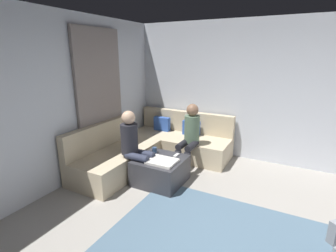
# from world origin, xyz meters

# --- Properties ---
(wall_back) EXTENTS (6.00, 0.12, 2.70)m
(wall_back) POSITION_xyz_m (0.00, 2.94, 1.35)
(wall_back) COLOR silver
(wall_back) RESTS_ON ground_plane
(wall_left) EXTENTS (0.12, 6.00, 2.70)m
(wall_left) POSITION_xyz_m (-2.94, 0.00, 1.35)
(wall_left) COLOR silver
(wall_left) RESTS_ON ground_plane
(curtain_panel) EXTENTS (0.06, 1.10, 2.50)m
(curtain_panel) POSITION_xyz_m (-2.84, 1.30, 1.25)
(curtain_panel) COLOR gray
(curtain_panel) RESTS_ON ground_plane
(sectional_couch) EXTENTS (2.10, 2.55, 0.87)m
(sectional_couch) POSITION_xyz_m (-2.08, 1.88, 0.28)
(sectional_couch) COLOR #C6B593
(sectional_couch) RESTS_ON ground_plane
(ottoman) EXTENTS (0.76, 0.76, 0.42)m
(ottoman) POSITION_xyz_m (-1.54, 1.19, 0.21)
(ottoman) COLOR #333338
(ottoman) RESTS_ON ground_plane
(folded_blanket) EXTENTS (0.44, 0.36, 0.04)m
(folded_blanket) POSITION_xyz_m (-1.44, 1.07, 0.44)
(folded_blanket) COLOR white
(folded_blanket) RESTS_ON ottoman
(coffee_mug) EXTENTS (0.08, 0.08, 0.10)m
(coffee_mug) POSITION_xyz_m (-1.76, 1.37, 0.47)
(coffee_mug) COLOR #334C72
(coffee_mug) RESTS_ON ottoman
(game_remote) EXTENTS (0.05, 0.15, 0.02)m
(game_remote) POSITION_xyz_m (-1.36, 1.41, 0.43)
(game_remote) COLOR white
(game_remote) RESTS_ON ottoman
(person_on_couch_back) EXTENTS (0.30, 0.60, 1.20)m
(person_on_couch_back) POSITION_xyz_m (-1.34, 1.93, 0.66)
(person_on_couch_back) COLOR black
(person_on_couch_back) RESTS_ON ground_plane
(person_on_couch_side) EXTENTS (0.60, 0.30, 1.20)m
(person_on_couch_side) POSITION_xyz_m (-1.93, 1.03, 0.66)
(person_on_couch_side) COLOR #2D3347
(person_on_couch_side) RESTS_ON ground_plane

